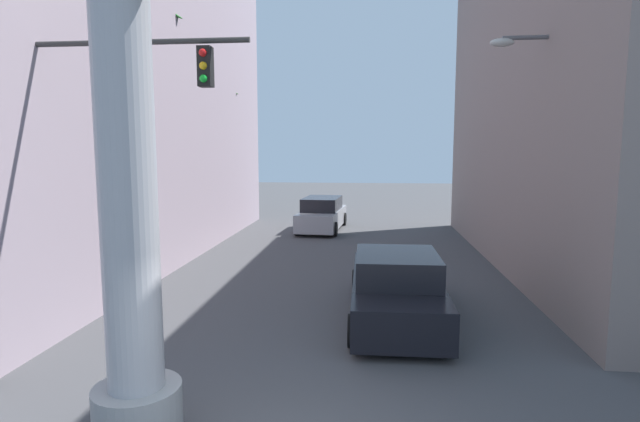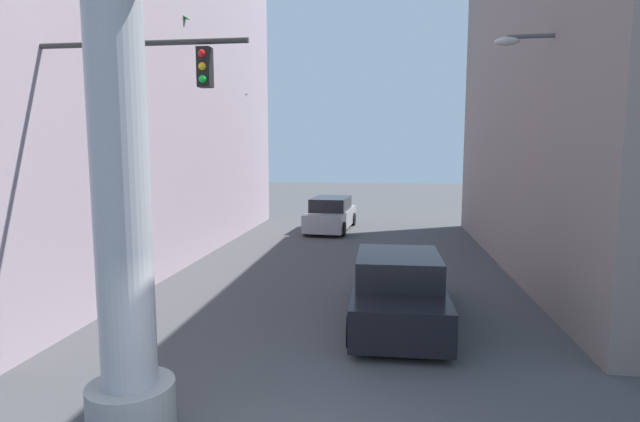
{
  "view_description": "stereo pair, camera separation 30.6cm",
  "coord_description": "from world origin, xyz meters",
  "px_view_note": "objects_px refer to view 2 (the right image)",
  "views": [
    {
      "loc": [
        1.0,
        -4.88,
        3.78
      ],
      "look_at": [
        0.0,
        4.97,
        2.57
      ],
      "focal_mm": 28.0,
      "sensor_mm": 36.0,
      "label": 1
    },
    {
      "loc": [
        1.31,
        -4.85,
        3.78
      ],
      "look_at": [
        0.0,
        4.97,
        2.57
      ],
      "focal_mm": 28.0,
      "sensor_mm": 36.0,
      "label": 2
    }
  ],
  "objects_px": {
    "palm_tree_far_left": "(212,140)",
    "pedestrian_mid_right": "(579,267)",
    "street_lamp": "(592,139)",
    "car_far": "(331,215)",
    "car_lead": "(397,289)",
    "palm_tree_mid_right": "(574,92)",
    "traffic_light_mast": "(60,132)",
    "palm_tree_mid_left": "(145,103)",
    "neon_sign_pole": "(113,11)"
  },
  "relations": [
    {
      "from": "palm_tree_far_left",
      "to": "pedestrian_mid_right",
      "type": "relative_size",
      "value": 4.0
    },
    {
      "from": "street_lamp",
      "to": "car_far",
      "type": "height_order",
      "value": "street_lamp"
    },
    {
      "from": "street_lamp",
      "to": "car_far",
      "type": "xyz_separation_m",
      "value": [
        -7.31,
        10.98,
        -3.3
      ]
    },
    {
      "from": "car_lead",
      "to": "palm_tree_mid_right",
      "type": "xyz_separation_m",
      "value": [
        5.3,
        5.31,
        4.82
      ]
    },
    {
      "from": "traffic_light_mast",
      "to": "pedestrian_mid_right",
      "type": "relative_size",
      "value": 3.36
    },
    {
      "from": "car_far",
      "to": "traffic_light_mast",
      "type": "bearing_deg",
      "value": -103.63
    },
    {
      "from": "traffic_light_mast",
      "to": "car_far",
      "type": "bearing_deg",
      "value": 76.37
    },
    {
      "from": "car_far",
      "to": "palm_tree_mid_left",
      "type": "height_order",
      "value": "palm_tree_mid_left"
    },
    {
      "from": "street_lamp",
      "to": "traffic_light_mast",
      "type": "relative_size",
      "value": 1.13
    },
    {
      "from": "traffic_light_mast",
      "to": "palm_tree_mid_right",
      "type": "xyz_separation_m",
      "value": [
        11.71,
        7.48,
        1.39
      ]
    },
    {
      "from": "neon_sign_pole",
      "to": "palm_tree_mid_right",
      "type": "xyz_separation_m",
      "value": [
        8.9,
        10.37,
        0.06
      ]
    },
    {
      "from": "neon_sign_pole",
      "to": "car_far",
      "type": "xyz_separation_m",
      "value": [
        0.73,
        17.46,
        -4.72
      ]
    },
    {
      "from": "street_lamp",
      "to": "palm_tree_mid_left",
      "type": "distance_m",
      "value": 12.97
    },
    {
      "from": "street_lamp",
      "to": "pedestrian_mid_right",
      "type": "xyz_separation_m",
      "value": [
        -0.13,
        -0.07,
        -3.03
      ]
    },
    {
      "from": "neon_sign_pole",
      "to": "car_far",
      "type": "distance_m",
      "value": 18.1
    },
    {
      "from": "traffic_light_mast",
      "to": "street_lamp",
      "type": "bearing_deg",
      "value": 18.34
    },
    {
      "from": "palm_tree_mid_left",
      "to": "car_lead",
      "type": "bearing_deg",
      "value": -29.6
    },
    {
      "from": "traffic_light_mast",
      "to": "palm_tree_far_left",
      "type": "xyz_separation_m",
      "value": [
        -1.92,
        13.7,
        0.13
      ]
    },
    {
      "from": "car_lead",
      "to": "street_lamp",
      "type": "bearing_deg",
      "value": 17.75
    },
    {
      "from": "car_far",
      "to": "palm_tree_mid_right",
      "type": "xyz_separation_m",
      "value": [
        8.17,
        -7.09,
        4.78
      ]
    },
    {
      "from": "street_lamp",
      "to": "traffic_light_mast",
      "type": "distance_m",
      "value": 11.42
    },
    {
      "from": "neon_sign_pole",
      "to": "street_lamp",
      "type": "relative_size",
      "value": 1.78
    },
    {
      "from": "palm_tree_mid_right",
      "to": "palm_tree_far_left",
      "type": "distance_m",
      "value": 15.03
    },
    {
      "from": "palm_tree_mid_right",
      "to": "pedestrian_mid_right",
      "type": "distance_m",
      "value": 6.08
    },
    {
      "from": "car_far",
      "to": "pedestrian_mid_right",
      "type": "height_order",
      "value": "pedestrian_mid_right"
    },
    {
      "from": "car_lead",
      "to": "palm_tree_mid_left",
      "type": "distance_m",
      "value": 10.36
    },
    {
      "from": "street_lamp",
      "to": "palm_tree_mid_left",
      "type": "relative_size",
      "value": 0.76
    },
    {
      "from": "car_lead",
      "to": "palm_tree_far_left",
      "type": "distance_m",
      "value": 14.65
    },
    {
      "from": "traffic_light_mast",
      "to": "pedestrian_mid_right",
      "type": "xyz_separation_m",
      "value": [
        10.71,
        3.53,
        -3.12
      ]
    },
    {
      "from": "palm_tree_far_left",
      "to": "pedestrian_mid_right",
      "type": "xyz_separation_m",
      "value": [
        12.63,
        -10.17,
        -3.25
      ]
    },
    {
      "from": "car_lead",
      "to": "palm_tree_mid_left",
      "type": "xyz_separation_m",
      "value": [
        -8.07,
        4.59,
        4.61
      ]
    },
    {
      "from": "pedestrian_mid_right",
      "to": "palm_tree_mid_left",
      "type": "bearing_deg",
      "value": 165.36
    },
    {
      "from": "neon_sign_pole",
      "to": "car_far",
      "type": "height_order",
      "value": "neon_sign_pole"
    },
    {
      "from": "palm_tree_far_left",
      "to": "palm_tree_mid_left",
      "type": "relative_size",
      "value": 0.8
    },
    {
      "from": "car_lead",
      "to": "palm_tree_far_left",
      "type": "bearing_deg",
      "value": 125.85
    },
    {
      "from": "palm_tree_mid_left",
      "to": "pedestrian_mid_right",
      "type": "xyz_separation_m",
      "value": [
        12.38,
        -3.23,
        -4.3
      ]
    },
    {
      "from": "neon_sign_pole",
      "to": "palm_tree_mid_left",
      "type": "relative_size",
      "value": 1.34
    },
    {
      "from": "palm_tree_far_left",
      "to": "car_far",
      "type": "bearing_deg",
      "value": 9.12
    },
    {
      "from": "palm_tree_mid_right",
      "to": "palm_tree_mid_left",
      "type": "height_order",
      "value": "palm_tree_mid_right"
    },
    {
      "from": "car_far",
      "to": "pedestrian_mid_right",
      "type": "bearing_deg",
      "value": -56.97
    },
    {
      "from": "palm_tree_mid_right",
      "to": "palm_tree_far_left",
      "type": "bearing_deg",
      "value": 155.48
    },
    {
      "from": "street_lamp",
      "to": "car_lead",
      "type": "relative_size",
      "value": 1.27
    },
    {
      "from": "street_lamp",
      "to": "palm_tree_mid_right",
      "type": "relative_size",
      "value": 0.73
    },
    {
      "from": "neon_sign_pole",
      "to": "pedestrian_mid_right",
      "type": "relative_size",
      "value": 6.72
    },
    {
      "from": "palm_tree_far_left",
      "to": "pedestrian_mid_right",
      "type": "height_order",
      "value": "palm_tree_far_left"
    },
    {
      "from": "neon_sign_pole",
      "to": "palm_tree_far_left",
      "type": "xyz_separation_m",
      "value": [
        -4.72,
        16.59,
        -1.2
      ]
    },
    {
      "from": "neon_sign_pole",
      "to": "palm_tree_mid_right",
      "type": "distance_m",
      "value": 13.67
    },
    {
      "from": "neon_sign_pole",
      "to": "street_lamp",
      "type": "bearing_deg",
      "value": 38.88
    },
    {
      "from": "neon_sign_pole",
      "to": "car_far",
      "type": "bearing_deg",
      "value": 87.6
    },
    {
      "from": "palm_tree_mid_left",
      "to": "pedestrian_mid_right",
      "type": "distance_m",
      "value": 13.5
    }
  ]
}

